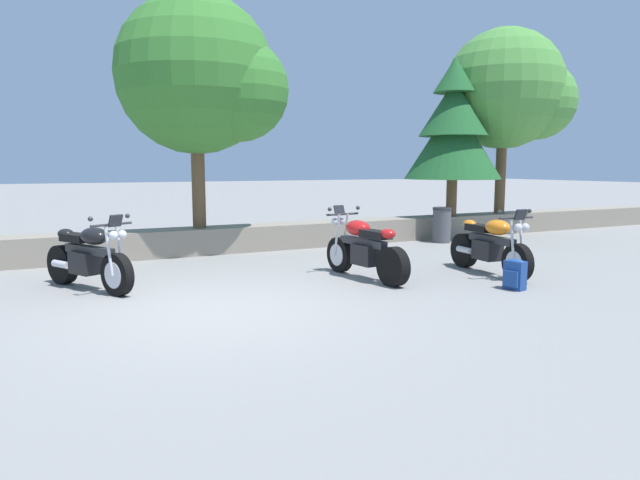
{
  "coord_description": "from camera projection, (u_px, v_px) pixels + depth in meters",
  "views": [
    {
      "loc": [
        -2.01,
        -7.03,
        1.86
      ],
      "look_at": [
        2.15,
        1.2,
        0.65
      ],
      "focal_mm": 31.72,
      "sensor_mm": 36.0,
      "label": 1
    }
  ],
  "objects": [
    {
      "name": "stone_wall",
      "position": [
        148.0,
        244.0,
        11.57
      ],
      "size": [
        36.0,
        0.8,
        0.55
      ],
      "primitive_type": "cube",
      "color": "gray",
      "rests_on": "ground"
    },
    {
      "name": "trash_bin",
      "position": [
        442.0,
        225.0,
        13.79
      ],
      "size": [
        0.46,
        0.46,
        0.86
      ],
      "color": "#4C4C51",
      "rests_on": "ground"
    },
    {
      "name": "ground_plane",
      "position": [
        215.0,
        310.0,
        7.36
      ],
      "size": [
        120.0,
        120.0,
        0.0
      ],
      "primitive_type": "plane",
      "color": "gray"
    },
    {
      "name": "motorcycle_orange_far_right",
      "position": [
        490.0,
        246.0,
        9.74
      ],
      "size": [
        0.67,
        2.07,
        1.18
      ],
      "color": "black",
      "rests_on": "ground"
    },
    {
      "name": "leafy_tree_mid_left",
      "position": [
        204.0,
        78.0,
        11.62
      ],
      "size": [
        3.42,
        3.26,
        4.81
      ],
      "color": "brown",
      "rests_on": "stone_wall"
    },
    {
      "name": "motorcycle_black_near_left",
      "position": [
        89.0,
        258.0,
        8.5
      ],
      "size": [
        1.15,
        1.9,
        1.18
      ],
      "color": "black",
      "rests_on": "ground"
    },
    {
      "name": "leafy_tree_far_right",
      "position": [
        511.0,
        92.0,
        15.25
      ],
      "size": [
        3.37,
        3.21,
        4.98
      ],
      "color": "brown",
      "rests_on": "stone_wall"
    },
    {
      "name": "pine_tree_mid_right",
      "position": [
        454.0,
        128.0,
        14.54
      ],
      "size": [
        2.48,
        2.48,
        4.05
      ],
      "color": "brown",
      "rests_on": "stone_wall"
    },
    {
      "name": "motorcycle_red_centre",
      "position": [
        364.0,
        250.0,
        9.36
      ],
      "size": [
        0.69,
        2.07,
        1.18
      ],
      "color": "black",
      "rests_on": "ground"
    },
    {
      "name": "rider_backpack",
      "position": [
        515.0,
        274.0,
        8.53
      ],
      "size": [
        0.3,
        0.33,
        0.47
      ],
      "color": "navy",
      "rests_on": "ground"
    }
  ]
}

